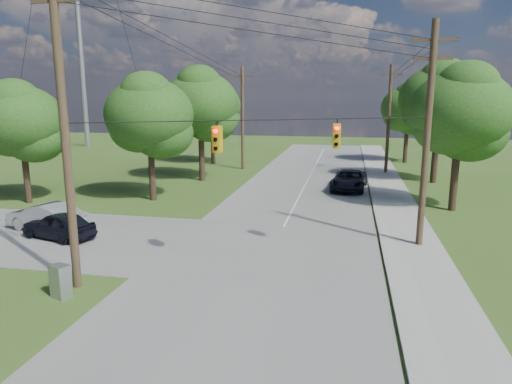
% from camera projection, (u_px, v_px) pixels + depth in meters
% --- Properties ---
extents(ground, '(140.00, 140.00, 0.00)m').
position_uv_depth(ground, '(188.00, 301.00, 16.19)').
color(ground, '#35561C').
rests_on(ground, ground).
extents(main_road, '(10.00, 100.00, 0.03)m').
position_uv_depth(main_road, '(268.00, 257.00, 20.59)').
color(main_road, gray).
rests_on(main_road, ground).
extents(sidewalk_east, '(2.60, 100.00, 0.12)m').
position_uv_depth(sidewalk_east, '(424.00, 267.00, 19.28)').
color(sidewalk_east, '#AAA99F').
rests_on(sidewalk_east, ground).
extents(pole_sw, '(2.00, 0.32, 12.00)m').
position_uv_depth(pole_sw, '(64.00, 122.00, 16.20)').
color(pole_sw, '#4C3527').
rests_on(pole_sw, ground).
extents(pole_ne, '(2.00, 0.32, 10.50)m').
position_uv_depth(pole_ne, '(427.00, 133.00, 21.01)').
color(pole_ne, '#4C3527').
rests_on(pole_ne, ground).
extents(pole_north_e, '(2.00, 0.32, 10.00)m').
position_uv_depth(pole_north_e, '(389.00, 119.00, 42.18)').
color(pole_north_e, '#4C3527').
rests_on(pole_north_e, ground).
extents(pole_north_w, '(2.00, 0.32, 10.00)m').
position_uv_depth(pole_north_w, '(243.00, 118.00, 44.90)').
color(pole_north_w, '#4C3527').
rests_on(pole_north_w, ground).
extents(power_lines, '(13.93, 29.62, 4.93)m').
position_uv_depth(power_lines, '(281.00, 59.00, 25.10)').
color(power_lines, black).
rests_on(power_lines, ground).
extents(traffic_signals, '(4.91, 3.27, 1.05)m').
position_uv_depth(traffic_signals, '(280.00, 137.00, 18.82)').
color(traffic_signals, gold).
rests_on(traffic_signals, ground).
extents(tree_w_near, '(6.00, 6.00, 8.40)m').
position_uv_depth(tree_w_near, '(149.00, 115.00, 30.93)').
color(tree_w_near, '#3D291E').
rests_on(tree_w_near, ground).
extents(tree_w_mid, '(6.40, 6.40, 9.22)m').
position_uv_depth(tree_w_mid, '(200.00, 103.00, 38.28)').
color(tree_w_mid, '#3D291E').
rests_on(tree_w_mid, ground).
extents(tree_w_far, '(6.00, 6.00, 8.73)m').
position_uv_depth(tree_w_far, '(212.00, 105.00, 48.33)').
color(tree_w_far, '#3D291E').
rests_on(tree_w_far, ground).
extents(tree_e_near, '(6.20, 6.20, 8.81)m').
position_uv_depth(tree_e_near, '(460.00, 111.00, 27.92)').
color(tree_e_near, '#3D291E').
rests_on(tree_e_near, ground).
extents(tree_e_mid, '(6.60, 6.60, 9.64)m').
position_uv_depth(tree_e_mid, '(439.00, 100.00, 37.28)').
color(tree_e_mid, '#3D291E').
rests_on(tree_e_mid, ground).
extents(tree_e_far, '(5.80, 5.80, 8.32)m').
position_uv_depth(tree_e_far, '(408.00, 108.00, 49.18)').
color(tree_e_far, '#3D291E').
rests_on(tree_e_far, ground).
extents(tree_cross_n, '(5.60, 5.60, 7.91)m').
position_uv_depth(tree_cross_n, '(21.00, 120.00, 30.17)').
color(tree_cross_n, '#3D291E').
rests_on(tree_cross_n, ground).
extents(car_cross_dark, '(4.35, 2.64, 1.39)m').
position_uv_depth(car_cross_dark, '(59.00, 225.00, 23.20)').
color(car_cross_dark, black).
rests_on(car_cross_dark, cross_road).
extents(car_cross_silver, '(4.81, 2.64, 1.50)m').
position_uv_depth(car_cross_silver, '(46.00, 217.00, 24.58)').
color(car_cross_silver, '#A9ABB0').
rests_on(car_cross_silver, cross_road).
extents(car_main_north, '(3.01, 5.62, 1.50)m').
position_uv_depth(car_main_north, '(349.00, 180.00, 35.47)').
color(car_main_north, black).
rests_on(car_main_north, main_road).
extents(control_cabinet, '(0.81, 0.70, 1.21)m').
position_uv_depth(control_cabinet, '(60.00, 281.00, 16.41)').
color(control_cabinet, '#95979B').
rests_on(control_cabinet, ground).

